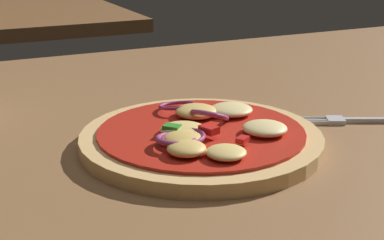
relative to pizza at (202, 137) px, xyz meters
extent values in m
cube|color=brown|center=(0.05, 0.02, -0.03)|extent=(1.36, 0.87, 0.03)
cylinder|color=tan|center=(0.00, 0.00, 0.00)|extent=(0.23, 0.23, 0.01)
cylinder|color=red|center=(0.00, 0.00, 0.00)|extent=(0.19, 0.19, 0.00)
ellipsoid|color=#EFCC72|center=(-0.01, -0.07, 0.01)|extent=(0.03, 0.03, 0.01)
ellipsoid|color=#F4DB8E|center=(0.05, 0.03, 0.01)|extent=(0.04, 0.04, 0.01)
ellipsoid|color=#E5BC60|center=(-0.03, -0.03, 0.01)|extent=(0.03, 0.03, 0.01)
ellipsoid|color=#E5BC60|center=(-0.04, -0.05, 0.01)|extent=(0.03, 0.03, 0.01)
ellipsoid|color=#E5BC60|center=(0.01, 0.04, 0.01)|extent=(0.04, 0.04, 0.01)
ellipsoid|color=#F4DB8E|center=(0.04, -0.03, 0.01)|extent=(0.04, 0.04, 0.01)
ellipsoid|color=#EFCC72|center=(-0.02, 0.00, 0.01)|extent=(0.04, 0.04, 0.01)
torus|color=#93386B|center=(0.00, 0.06, 0.01)|extent=(0.04, 0.04, 0.01)
torus|color=#93386B|center=(0.02, 0.02, 0.01)|extent=(0.05, 0.05, 0.02)
torus|color=#93386B|center=(-0.03, -0.02, 0.01)|extent=(0.04, 0.04, 0.01)
torus|color=#93386B|center=(-0.04, -0.03, 0.01)|extent=(0.05, 0.05, 0.01)
cube|color=red|center=(0.01, -0.05, 0.01)|extent=(0.01, 0.01, 0.00)
cube|color=red|center=(0.00, -0.02, 0.01)|extent=(0.02, 0.02, 0.01)
cube|color=#2D8C28|center=(-0.03, 0.00, 0.01)|extent=(0.02, 0.02, 0.01)
cube|color=silver|center=(0.16, 0.00, -0.01)|extent=(0.02, 0.03, 0.01)
cube|color=silver|center=(0.14, 0.02, -0.01)|extent=(0.03, 0.02, 0.00)
cube|color=silver|center=(0.13, 0.02, -0.01)|extent=(0.03, 0.02, 0.00)
cube|color=silver|center=(0.13, 0.01, -0.01)|extent=(0.03, 0.02, 0.00)
cube|color=silver|center=(0.13, 0.01, -0.01)|extent=(0.03, 0.02, 0.00)
camera|label=1|loc=(-0.22, -0.44, 0.19)|focal=52.84mm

